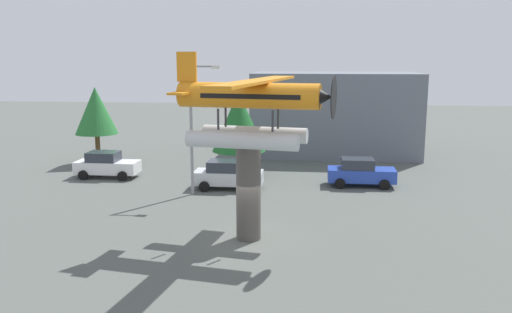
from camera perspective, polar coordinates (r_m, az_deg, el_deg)
The scene contains 10 objects.
ground_plane at distance 24.06m, azimuth -0.80°, elevation -8.81°, with size 140.00×140.00×0.00m, color #515651.
display_pedestal at distance 23.44m, azimuth -0.81°, elevation -3.90°, with size 1.10×1.10×4.25m, color #4C4742.
floatplane_monument at distance 22.75m, azimuth -0.52°, elevation 5.37°, with size 7.10×10.44×4.00m.
car_near_white at distance 37.12m, azimuth -15.80°, elevation -0.84°, with size 4.20×2.02×1.76m.
car_mid_silver at distance 32.68m, azimuth -3.08°, elevation -1.98°, with size 4.20×2.02×1.76m.
car_far_blue at distance 34.00m, azimuth 11.18°, elevation -1.67°, with size 4.20×2.02×1.76m.
streetlight_primary at distance 30.85m, azimuth -6.63°, elevation 3.91°, with size 1.84×0.28×7.61m.
storefront_building at distance 44.78m, azimuth 8.47°, elevation 4.59°, with size 13.49×7.12×6.77m, color slate.
tree_west at distance 41.69m, azimuth -16.86°, elevation 4.73°, with size 3.18×3.18×5.84m.
tree_east at distance 36.02m, azimuth -1.88°, elevation 3.77°, with size 3.65×3.65×5.75m.
Camera 1 is at (2.83, -22.51, 8.01)m, focal length 37.15 mm.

